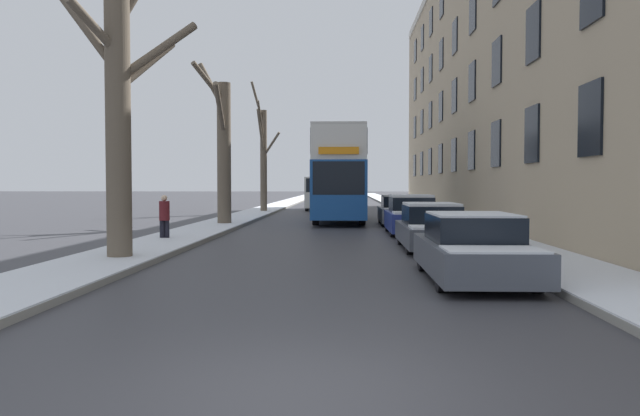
# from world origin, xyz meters

# --- Properties ---
(ground_plane) EXTENTS (320.00, 320.00, 0.00)m
(ground_plane) POSITION_xyz_m (0.00, 0.00, 0.00)
(ground_plane) COLOR #38383D
(sidewalk_left) EXTENTS (2.30, 130.00, 0.16)m
(sidewalk_left) POSITION_xyz_m (-5.28, 53.00, 0.08)
(sidewalk_left) COLOR gray
(sidewalk_left) RESTS_ON ground
(sidewalk_right) EXTENTS (2.30, 130.00, 0.16)m
(sidewalk_right) POSITION_xyz_m (5.28, 53.00, 0.08)
(sidewalk_right) COLOR gray
(sidewalk_right) RESTS_ON ground
(terrace_facade_right) EXTENTS (9.10, 48.00, 15.95)m
(terrace_facade_right) POSITION_xyz_m (10.92, 28.62, 7.98)
(terrace_facade_right) COLOR tan
(terrace_facade_right) RESTS_ON ground
(bare_tree_left_0) EXTENTS (3.70, 2.85, 8.14)m
(bare_tree_left_0) POSITION_xyz_m (-5.08, 9.60, 4.00)
(bare_tree_left_0) COLOR brown
(bare_tree_left_0) RESTS_ON ground
(bare_tree_left_1) EXTENTS (1.58, 4.37, 7.51)m
(bare_tree_left_1) POSITION_xyz_m (-5.09, 22.71, 3.66)
(bare_tree_left_1) COLOR brown
(bare_tree_left_1) RESTS_ON ground
(bare_tree_left_2) EXTENTS (1.90, 2.24, 8.56)m
(bare_tree_left_2) POSITION_xyz_m (-4.93, 35.67, 3.83)
(bare_tree_left_2) COLOR brown
(bare_tree_left_2) RESTS_ON ground
(double_decker_bus) EXTENTS (2.56, 10.27, 4.68)m
(double_decker_bus) POSITION_xyz_m (0.19, 26.76, 2.63)
(double_decker_bus) COLOR #194C99
(double_decker_bus) RESTS_ON ground
(parked_car_0) EXTENTS (1.89, 4.54, 1.35)m
(parked_car_0) POSITION_xyz_m (3.03, 7.01, 0.63)
(parked_car_0) COLOR #474C56
(parked_car_0) RESTS_ON ground
(parked_car_1) EXTENTS (1.79, 4.59, 1.38)m
(parked_car_1) POSITION_xyz_m (3.03, 12.99, 0.64)
(parked_car_1) COLOR #474C56
(parked_car_1) RESTS_ON ground
(parked_car_2) EXTENTS (1.83, 4.38, 1.53)m
(parked_car_2) POSITION_xyz_m (3.03, 18.57, 0.70)
(parked_car_2) COLOR navy
(parked_car_2) RESTS_ON ground
(parked_car_3) EXTENTS (1.80, 4.19, 1.40)m
(parked_car_3) POSITION_xyz_m (3.03, 24.11, 0.65)
(parked_car_3) COLOR slate
(parked_car_3) RESTS_ON ground
(oncoming_van) EXTENTS (1.99, 5.34, 2.45)m
(oncoming_van) POSITION_xyz_m (-1.38, 41.03, 1.32)
(oncoming_van) COLOR white
(oncoming_van) RESTS_ON ground
(pedestrian_left_sidewalk) EXTENTS (0.34, 0.34, 1.58)m
(pedestrian_left_sidewalk) POSITION_xyz_m (-5.52, 14.84, 0.87)
(pedestrian_left_sidewalk) COLOR black
(pedestrian_left_sidewalk) RESTS_ON ground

